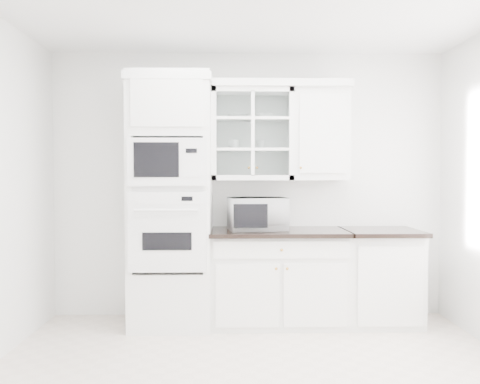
{
  "coord_description": "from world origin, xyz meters",
  "views": [
    {
      "loc": [
        -0.18,
        -3.08,
        1.44
      ],
      "look_at": [
        -0.1,
        1.05,
        1.3
      ],
      "focal_mm": 35.0,
      "sensor_mm": 36.0,
      "label": 1
    }
  ],
  "objects": [
    {
      "name": "room_shell",
      "position": [
        0.0,
        0.43,
        1.78
      ],
      "size": [
        4.0,
        3.5,
        2.7
      ],
      "color": "white",
      "rests_on": "ground"
    },
    {
      "name": "bowl_b",
      "position": [
        0.16,
        1.6,
        2.04
      ],
      "size": [
        0.22,
        0.22,
        0.05
      ],
      "primitive_type": "imported",
      "rotation": [
        0.0,
        0.0,
        0.33
      ],
      "color": "white",
      "rests_on": "upper_cabinet_glass"
    },
    {
      "name": "base_cabinet_run",
      "position": [
        0.28,
        1.45,
        0.46
      ],
      "size": [
        1.32,
        0.67,
        0.92
      ],
      "color": "white",
      "rests_on": "ground"
    },
    {
      "name": "upper_cabinet_glass",
      "position": [
        0.03,
        1.58,
        1.85
      ],
      "size": [
        0.8,
        0.33,
        0.9
      ],
      "color": "white",
      "rests_on": "room_shell"
    },
    {
      "name": "bowl_a",
      "position": [
        -0.11,
        1.59,
        2.03
      ],
      "size": [
        0.24,
        0.24,
        0.05
      ],
      "primitive_type": "imported",
      "rotation": [
        0.0,
        0.0,
        0.3
      ],
      "color": "white",
      "rests_on": "upper_cabinet_glass"
    },
    {
      "name": "crown_molding",
      "position": [
        -0.07,
        1.56,
        2.33
      ],
      "size": [
        2.14,
        0.38,
        0.07
      ],
      "primitive_type": "cube",
      "color": "white",
      "rests_on": "room_shell"
    },
    {
      "name": "extra_base_cabinet",
      "position": [
        1.28,
        1.45,
        0.46
      ],
      "size": [
        0.72,
        0.67,
        0.92
      ],
      "color": "white",
      "rests_on": "ground"
    },
    {
      "name": "cup_b",
      "position": [
        0.12,
        1.58,
        1.75
      ],
      "size": [
        0.11,
        0.11,
        0.09
      ],
      "primitive_type": "imported",
      "rotation": [
        0.0,
        0.0,
        -0.17
      ],
      "color": "white",
      "rests_on": "upper_cabinet_glass"
    },
    {
      "name": "upper_cabinet_solid",
      "position": [
        0.71,
        1.58,
        1.85
      ],
      "size": [
        0.55,
        0.33,
        0.9
      ],
      "primitive_type": "cube",
      "color": "white",
      "rests_on": "room_shell"
    },
    {
      "name": "cup_a",
      "position": [
        -0.15,
        1.6,
        1.76
      ],
      "size": [
        0.13,
        0.13,
        0.09
      ],
      "primitive_type": "imported",
      "rotation": [
        0.0,
        0.0,
        0.1
      ],
      "color": "white",
      "rests_on": "upper_cabinet_glass"
    },
    {
      "name": "countertop_microwave",
      "position": [
        0.07,
        1.43,
        1.08
      ],
      "size": [
        0.6,
        0.52,
        0.31
      ],
      "primitive_type": "imported",
      "rotation": [
        0.0,
        0.0,
        3.29
      ],
      "color": "white",
      "rests_on": "base_cabinet_run"
    },
    {
      "name": "oven_column",
      "position": [
        -0.75,
        1.42,
        1.2
      ],
      "size": [
        0.76,
        0.68,
        2.4
      ],
      "color": "white",
      "rests_on": "ground"
    }
  ]
}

